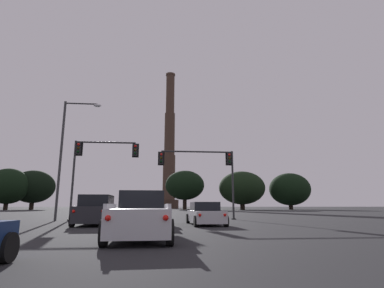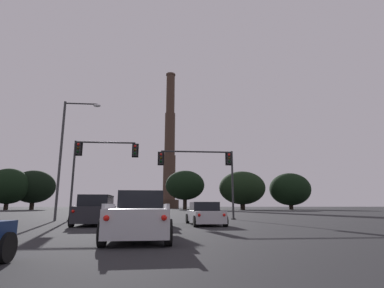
{
  "view_description": "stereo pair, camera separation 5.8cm",
  "coord_description": "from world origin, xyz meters",
  "px_view_note": "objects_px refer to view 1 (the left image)",
  "views": [
    {
      "loc": [
        0.82,
        -1.77,
        1.2
      ],
      "look_at": [
        5.15,
        43.34,
        10.54
      ],
      "focal_mm": 28.0,
      "sensor_mm": 36.0,
      "label": 1
    },
    {
      "loc": [
        0.88,
        -1.78,
        1.2
      ],
      "look_at": [
        5.15,
        43.34,
        10.54
      ],
      "focal_mm": 28.0,
      "sensor_mm": 36.0,
      "label": 2
    }
  ],
  "objects_px": {
    "sedan_right_lane_front": "(205,214)",
    "smokestack": "(169,153)",
    "pickup_truck_center_lane_second": "(141,216)",
    "traffic_light_overhead_right": "(208,166)",
    "traffic_light_overhead_left": "(95,159)",
    "pickup_truck_center_lane_front": "(149,212)",
    "suv_left_lane_front": "(96,210)",
    "street_lamp": "(67,147)"
  },
  "relations": [
    {
      "from": "pickup_truck_center_lane_second",
      "to": "smokestack",
      "type": "height_order",
      "value": "smokestack"
    },
    {
      "from": "pickup_truck_center_lane_front",
      "to": "suv_left_lane_front",
      "type": "xyz_separation_m",
      "value": [
        -3.35,
        0.52,
        0.09
      ]
    },
    {
      "from": "pickup_truck_center_lane_front",
      "to": "pickup_truck_center_lane_second",
      "type": "distance_m",
      "value": 7.4
    },
    {
      "from": "sedan_right_lane_front",
      "to": "smokestack",
      "type": "distance_m",
      "value": 106.15
    },
    {
      "from": "smokestack",
      "to": "traffic_light_overhead_left",
      "type": "bearing_deg",
      "value": -94.82
    },
    {
      "from": "pickup_truck_center_lane_second",
      "to": "traffic_light_overhead_right",
      "type": "distance_m",
      "value": 15.81
    },
    {
      "from": "traffic_light_overhead_right",
      "to": "street_lamp",
      "type": "bearing_deg",
      "value": -173.97
    },
    {
      "from": "pickup_truck_center_lane_front",
      "to": "pickup_truck_center_lane_second",
      "type": "bearing_deg",
      "value": -91.5
    },
    {
      "from": "street_lamp",
      "to": "traffic_light_overhead_left",
      "type": "bearing_deg",
      "value": 23.34
    },
    {
      "from": "pickup_truck_center_lane_second",
      "to": "traffic_light_overhead_right",
      "type": "xyz_separation_m",
      "value": [
        4.8,
        14.55,
        3.91
      ]
    },
    {
      "from": "traffic_light_overhead_right",
      "to": "smokestack",
      "type": "distance_m",
      "value": 98.47
    },
    {
      "from": "suv_left_lane_front",
      "to": "smokestack",
      "type": "bearing_deg",
      "value": 84.45
    },
    {
      "from": "pickup_truck_center_lane_front",
      "to": "traffic_light_overhead_right",
      "type": "xyz_separation_m",
      "value": [
        4.8,
        7.15,
        3.91
      ]
    },
    {
      "from": "traffic_light_overhead_right",
      "to": "smokestack",
      "type": "relative_size",
      "value": 0.12
    },
    {
      "from": "sedan_right_lane_front",
      "to": "traffic_light_overhead_left",
      "type": "relative_size",
      "value": 0.71
    },
    {
      "from": "pickup_truck_center_lane_second",
      "to": "suv_left_lane_front",
      "type": "relative_size",
      "value": 1.12
    },
    {
      "from": "suv_left_lane_front",
      "to": "smokestack",
      "type": "height_order",
      "value": "smokestack"
    },
    {
      "from": "sedan_right_lane_front",
      "to": "suv_left_lane_front",
      "type": "xyz_separation_m",
      "value": [
        -6.92,
        0.41,
        0.23
      ]
    },
    {
      "from": "traffic_light_overhead_left",
      "to": "smokestack",
      "type": "relative_size",
      "value": 0.12
    },
    {
      "from": "suv_left_lane_front",
      "to": "traffic_light_overhead_right",
      "type": "xyz_separation_m",
      "value": [
        8.16,
        6.62,
        3.82
      ]
    },
    {
      "from": "pickup_truck_center_lane_front",
      "to": "sedan_right_lane_front",
      "type": "height_order",
      "value": "pickup_truck_center_lane_front"
    },
    {
      "from": "sedan_right_lane_front",
      "to": "street_lamp",
      "type": "relative_size",
      "value": 0.48
    },
    {
      "from": "suv_left_lane_front",
      "to": "traffic_light_overhead_right",
      "type": "distance_m",
      "value": 11.18
    },
    {
      "from": "suv_left_lane_front",
      "to": "street_lamp",
      "type": "distance_m",
      "value": 8.32
    },
    {
      "from": "traffic_light_overhead_left",
      "to": "pickup_truck_center_lane_second",
      "type": "bearing_deg",
      "value": -70.51
    },
    {
      "from": "smokestack",
      "to": "pickup_truck_center_lane_second",
      "type": "bearing_deg",
      "value": -91.62
    },
    {
      "from": "pickup_truck_center_lane_second",
      "to": "sedan_right_lane_front",
      "type": "relative_size",
      "value": 1.17
    },
    {
      "from": "pickup_truck_center_lane_front",
      "to": "traffic_light_overhead_left",
      "type": "relative_size",
      "value": 0.83
    },
    {
      "from": "pickup_truck_center_lane_second",
      "to": "street_lamp",
      "type": "bearing_deg",
      "value": 116.32
    },
    {
      "from": "smokestack",
      "to": "street_lamp",
      "type": "bearing_deg",
      "value": -96.03
    },
    {
      "from": "sedan_right_lane_front",
      "to": "traffic_light_overhead_right",
      "type": "distance_m",
      "value": 8.21
    },
    {
      "from": "street_lamp",
      "to": "pickup_truck_center_lane_front",
      "type": "bearing_deg",
      "value": -39.22
    },
    {
      "from": "traffic_light_overhead_left",
      "to": "street_lamp",
      "type": "bearing_deg",
      "value": -156.66
    },
    {
      "from": "suv_left_lane_front",
      "to": "street_lamp",
      "type": "bearing_deg",
      "value": 123.76
    },
    {
      "from": "suv_left_lane_front",
      "to": "traffic_light_overhead_left",
      "type": "xyz_separation_m",
      "value": [
        -1.67,
        6.29,
        4.24
      ]
    },
    {
      "from": "smokestack",
      "to": "suv_left_lane_front",
      "type": "bearing_deg",
      "value": -93.6
    },
    {
      "from": "suv_left_lane_front",
      "to": "sedan_right_lane_front",
      "type": "bearing_deg",
      "value": -5.35
    },
    {
      "from": "suv_left_lane_front",
      "to": "pickup_truck_center_lane_second",
      "type": "bearing_deg",
      "value": -68.99
    },
    {
      "from": "pickup_truck_center_lane_front",
      "to": "traffic_light_overhead_right",
      "type": "height_order",
      "value": "traffic_light_overhead_right"
    },
    {
      "from": "traffic_light_overhead_left",
      "to": "smokestack",
      "type": "bearing_deg",
      "value": 85.18
    },
    {
      "from": "traffic_light_overhead_left",
      "to": "street_lamp",
      "type": "distance_m",
      "value": 2.51
    },
    {
      "from": "traffic_light_overhead_right",
      "to": "traffic_light_overhead_left",
      "type": "height_order",
      "value": "traffic_light_overhead_left"
    }
  ]
}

